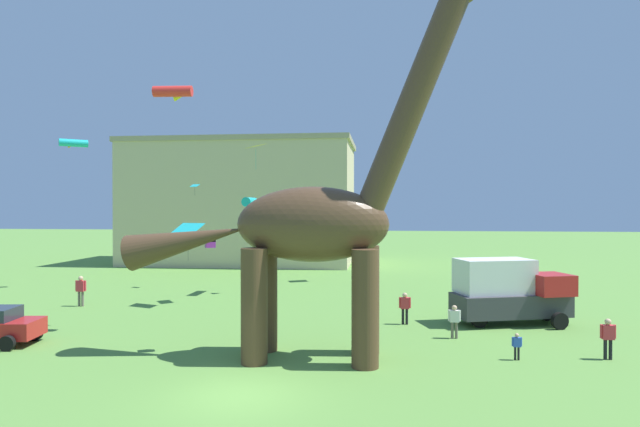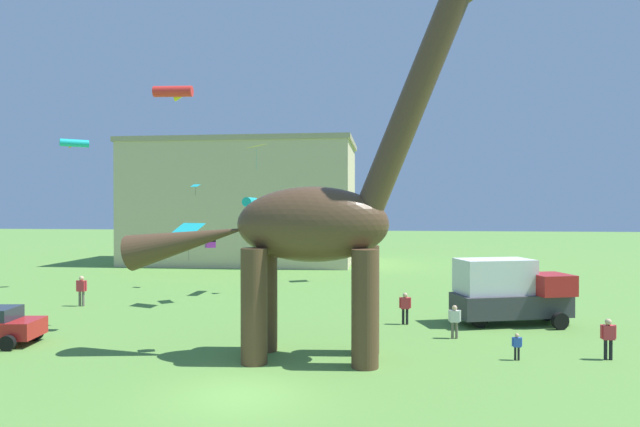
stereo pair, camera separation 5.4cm
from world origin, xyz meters
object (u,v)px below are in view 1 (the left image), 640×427
person_far_spectator (517,344)px  person_photographer (81,288)px  person_vendor_side (608,335)px  kite_high_left (195,186)px  person_strolling_adult (405,305)px  kite_near_low (174,92)px  kite_drifting (256,146)px  kite_mid_right (188,228)px  person_near_flyer (454,318)px  kite_high_right (73,143)px  kite_far_left (333,222)px  dinosaur_sculpture (311,224)px  kite_near_high (210,241)px  parked_box_truck (508,290)px  kite_trailing (254,202)px

person_far_spectator → person_photographer: 24.12m
person_vendor_side → kite_high_left: size_ratio=1.92×
person_strolling_adult → kite_high_left: kite_high_left is taller
kite_near_low → kite_high_left: 14.23m
kite_drifting → kite_high_left: (-5.75, 5.42, -2.14)m
kite_mid_right → kite_high_left: size_ratio=2.71×
person_near_flyer → kite_high_left: 22.16m
kite_high_right → kite_mid_right: kite_high_right is taller
person_strolling_adult → person_near_flyer: size_ratio=1.07×
person_vendor_side → person_near_flyer: 6.00m
person_photographer → kite_far_left: bearing=113.5°
dinosaur_sculpture → kite_near_high: (-4.10, 0.52, -0.70)m
parked_box_truck → kite_trailing: bearing=135.1°
kite_near_high → kite_high_left: kite_high_left is taller
person_strolling_adult → kite_far_left: size_ratio=0.85×
parked_box_truck → kite_mid_right: bearing=153.6°
person_far_spectator → kite_trailing: size_ratio=0.46×
kite_high_left → kite_mid_right: bearing=-73.5°
dinosaur_sculpture → person_near_flyer: 8.19m
person_vendor_side → kite_trailing: 22.55m
person_far_spectator → kite_drifting: (-12.66, 11.09, 8.84)m
kite_high_right → kite_mid_right: bearing=-29.2°
kite_near_high → person_vendor_side: bearing=2.3°
person_far_spectator → person_photographer: bearing=-47.5°
kite_high_right → kite_far_left: (18.10, 5.57, -5.72)m
kite_mid_right → kite_high_left: (-2.09, 7.04, 2.78)m
person_strolling_adult → kite_far_left: bearing=171.2°
kite_near_high → dinosaur_sculpture: bearing=-7.2°
dinosaur_sculpture → kite_far_left: (-1.15, 21.67, -0.50)m
kite_drifting → kite_high_right: size_ratio=0.77×
person_far_spectator → kite_high_right: 32.60m
person_far_spectator → kite_near_low: bearing=-39.2°
person_near_flyer → kite_near_low: (-12.80, 0.10, 10.24)m
person_vendor_side → kite_mid_right: bearing=-29.8°
kite_high_left → parked_box_truck: bearing=-26.8°
parked_box_truck → person_vendor_side: (2.30, -6.14, -0.71)m
kite_high_right → kite_high_left: bearing=7.0°
kite_high_right → kite_drifting: bearing=-16.9°
person_far_spectator → kite_near_high: bearing=-25.8°
kite_mid_right → kite_high_left: kite_high_left is taller
kite_mid_right → kite_near_high: bearing=-65.1°
dinosaur_sculpture → kite_far_left: dinosaur_sculpture is taller
kite_drifting → kite_far_left: size_ratio=0.83×
person_photographer → dinosaur_sculpture: bearing=39.0°
kite_high_right → kite_trailing: kite_high_right is taller
kite_near_high → kite_trailing: bearing=96.7°
person_strolling_adult → person_vendor_side: bearing=26.8°
kite_near_low → kite_mid_right: size_ratio=0.83×
kite_near_high → kite_trailing: (-1.71, 14.48, 1.70)m
person_near_flyer → person_strolling_adult: bearing=30.9°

